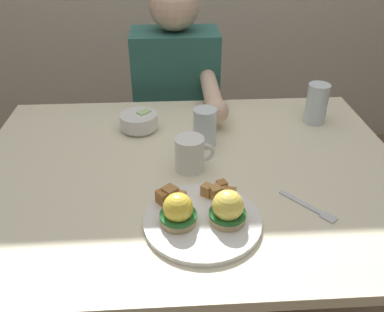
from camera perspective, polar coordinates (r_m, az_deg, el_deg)
dining_table at (r=1.18m, az=-0.33°, el=-6.03°), size 1.20×0.90×0.74m
eggs_benedict_plate at (r=0.92m, az=1.51°, el=-8.13°), size 0.27×0.27×0.09m
fruit_bowl at (r=1.31m, az=-7.50°, el=4.89°), size 0.12×0.12×0.06m
coffee_mug at (r=1.09m, az=-0.34°, el=0.51°), size 0.11×0.08×0.09m
fork at (r=1.02m, az=16.34°, el=-7.01°), size 0.11×0.13×0.00m
water_glass_near at (r=1.40m, az=17.10°, el=6.73°), size 0.07×0.07×0.13m
water_glass_far at (r=1.21m, az=1.80°, el=3.81°), size 0.07×0.07×0.12m
diner_person at (r=1.69m, az=-2.09°, el=7.07°), size 0.34×0.54×1.14m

